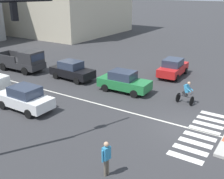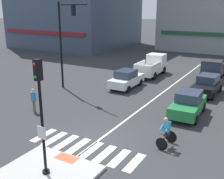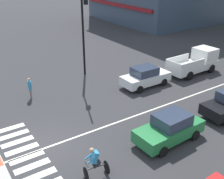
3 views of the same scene
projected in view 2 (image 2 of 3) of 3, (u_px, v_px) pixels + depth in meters
ground_plane at (96, 139)px, 15.11m from camera, size 300.00×300.00×0.00m
traffic_island at (46, 174)px, 11.85m from camera, size 3.99×3.48×0.15m
tactile_pad_front at (67, 158)px, 12.98m from camera, size 1.10×0.60×0.01m
signal_pole at (41, 108)px, 10.96m from camera, size 0.44×0.38×4.96m
crosswalk_stripe_a at (44, 135)px, 15.61m from camera, size 0.44×1.80×0.01m
crosswalk_stripe_b at (55, 139)px, 15.22m from camera, size 0.44×1.80×0.01m
crosswalk_stripe_c at (66, 142)px, 14.82m from camera, size 0.44×1.80×0.01m
crosswalk_stripe_d at (78, 146)px, 14.43m from camera, size 0.44×1.80×0.01m
crosswalk_stripe_e at (91, 150)px, 14.04m from camera, size 0.44×1.80×0.01m
crosswalk_stripe_f at (105, 154)px, 13.65m from camera, size 0.44×1.80×0.01m
crosswalk_stripe_g at (119, 158)px, 13.25m from camera, size 0.44×1.80×0.01m
crosswalk_stripe_h at (135, 163)px, 12.86m from camera, size 0.44×1.80×0.01m
lane_centre_line at (162, 93)px, 23.31m from camera, size 0.14×28.00×0.01m
traffic_light_mast at (64, 35)px, 23.04m from camera, size 3.99×1.60×7.46m
car_white_westbound_far at (126, 79)px, 24.63m from camera, size 1.85×4.10×1.64m
car_green_eastbound_mid at (188, 104)px, 18.33m from camera, size 1.95×4.15×1.64m
car_black_eastbound_far at (207, 85)px, 22.77m from camera, size 2.01×4.18×1.64m
pickup_truck_white_westbound_distant at (153, 66)px, 29.34m from camera, size 2.16×5.15×2.08m
pickup_truck_charcoal_eastbound_distant at (213, 69)px, 27.67m from camera, size 2.24×5.18×2.08m
cyclist at (166, 131)px, 14.11m from camera, size 0.81×1.17×1.68m
pedestrian_at_curb_left at (34, 98)px, 18.88m from camera, size 0.54×0.28×1.67m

